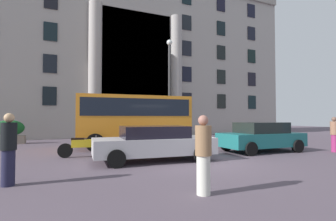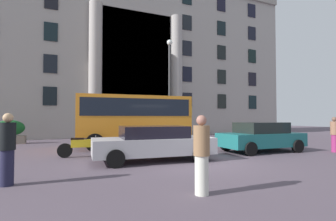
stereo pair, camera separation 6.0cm
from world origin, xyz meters
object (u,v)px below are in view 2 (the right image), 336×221
Objects in this scene: pedestrian_child_trailing at (7,149)px; pedestrian_man_red_shirt at (202,154)px; motorcycle_near_kerb at (236,139)px; hedge_planter_entrance_right at (102,132)px; motorcycle_far_end at (141,144)px; hedge_planter_east at (159,131)px; pedestrian_woman_dark_dress at (335,134)px; parked_sedan_far at (261,137)px; white_taxi_kerbside at (154,143)px; orange_minibus at (134,117)px; lamppost_plaza_centre at (170,82)px; bus_stop_sign at (189,120)px; hedge_planter_far_east at (10,132)px; scooter_by_planter at (81,146)px.

pedestrian_man_red_shirt is (4.06, -2.47, -0.03)m from pedestrian_child_trailing.
motorcycle_near_kerb is 9.02m from pedestrian_man_red_shirt.
hedge_planter_entrance_right reaches higher than motorcycle_far_end.
hedge_planter_east is 11.76m from pedestrian_woman_dark_dress.
parked_sedan_far reaches higher than motorcycle_near_kerb.
hedge_planter_entrance_right is 0.71× the size of hedge_planter_east.
parked_sedan_far is 5.77m from white_taxi_kerbside.
orange_minibus is at bearing 64.02° from pedestrian_woman_dark_dress.
motorcycle_near_kerb is 0.27× the size of lamppost_plaza_centre.
bus_stop_sign is 1.42× the size of pedestrian_man_red_shirt.
bus_stop_sign reaches higher than white_taxi_kerbside.
hedge_planter_far_east is 11.03m from lamppost_plaza_centre.
pedestrian_child_trailing is 13.48m from pedestrian_woman_dark_dress.
pedestrian_child_trailing is 4.75m from pedestrian_man_red_shirt.
motorcycle_far_end is at bearing -139.45° from bus_stop_sign.
scooter_by_planter is (-1.92, -7.65, -0.14)m from hedge_planter_entrance_right.
hedge_planter_east is 0.28× the size of lamppost_plaza_centre.
motorcycle_near_kerb is at bearing 25.45° from white_taxi_kerbside.
lamppost_plaza_centre is (-0.87, 1.33, 2.77)m from bus_stop_sign.
motorcycle_near_kerb is at bearing -161.47° from pedestrian_child_trailing.
parked_sedan_far is at bearing -171.00° from pedestrian_child_trailing.
parked_sedan_far is at bearing -9.93° from pedestrian_man_red_shirt.
hedge_planter_entrance_right is 14.46m from pedestrian_woman_dark_dress.
bus_stop_sign is 5.72m from parked_sedan_far.
bus_stop_sign is 7.63m from white_taxi_kerbside.
bus_stop_sign is 0.52× the size of white_taxi_kerbside.
hedge_planter_entrance_right is 11.29m from parked_sedan_far.
orange_minibus is at bearing 88.47° from white_taxi_kerbside.
hedge_planter_far_east is at bearing -83.98° from pedestrian_child_trailing.
hedge_planter_east is 9.75m from scooter_by_planter.
scooter_by_planter is at bearing -173.40° from motorcycle_near_kerb.
hedge_planter_far_east reaches higher than parked_sedan_far.
orange_minibus is 2.54× the size of bus_stop_sign.
motorcycle_near_kerb is (12.12, -7.15, -0.28)m from hedge_planter_far_east.
hedge_planter_entrance_right is 0.80× the size of hedge_planter_far_east.
white_taxi_kerbside is (-3.80, -9.49, 0.07)m from hedge_planter_east.
hedge_planter_far_east is (-6.85, 4.86, -0.96)m from orange_minibus.
pedestrian_woman_dark_dress is at bearing -34.26° from hedge_planter_far_east.
pedestrian_child_trailing is at bearing -152.39° from motorcycle_near_kerb.
white_taxi_kerbside is at bearing -111.80° from hedge_planter_east.
orange_minibus is 9.00m from pedestrian_man_red_shirt.
pedestrian_man_red_shirt is (-0.42, -4.36, 0.17)m from white_taxi_kerbside.
motorcycle_far_end is (6.58, -7.31, -0.29)m from hedge_planter_far_east.
hedge_planter_far_east reaches higher than motorcycle_near_kerb.
motorcycle_near_kerb is (1.02, -3.71, -1.07)m from bus_stop_sign.
orange_minibus is 3.23× the size of scooter_by_planter.
motorcycle_far_end is 0.26× the size of lamppost_plaza_centre.
pedestrian_woman_dark_dress is at bearing -58.59° from bus_stop_sign.
motorcycle_far_end is at bearing -142.81° from pedestrian_child_trailing.
bus_stop_sign is at bearing -17.20° from hedge_planter_far_east.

